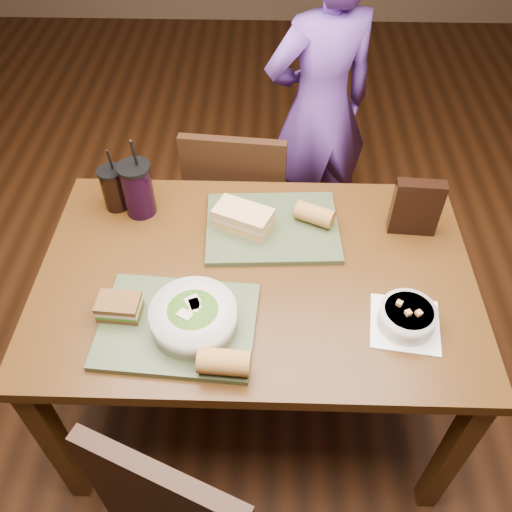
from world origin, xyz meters
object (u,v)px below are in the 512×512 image
(baguette_near, at_px, (224,362))
(cup_cola, at_px, (114,188))
(diner, at_px, (319,109))
(sandwich_near, at_px, (119,307))
(sandwich_far, at_px, (243,219))
(chip_bag, at_px, (416,208))
(dining_table, at_px, (256,291))
(soup_bowl, at_px, (407,317))
(salad_bowl, at_px, (194,316))
(chair_far, at_px, (236,207))
(tray_far, at_px, (272,227))
(tray_near, at_px, (178,325))
(baguette_far, at_px, (315,215))
(cup_berry, at_px, (138,189))

(baguette_near, relative_size, cup_cola, 0.57)
(diner, distance_m, sandwich_near, 1.32)
(sandwich_far, xyz_separation_m, chip_bag, (0.53, 0.02, 0.04))
(dining_table, distance_m, diner, 1.02)
(soup_bowl, relative_size, chip_bag, 1.08)
(salad_bowl, bearing_deg, sandwich_far, 73.52)
(diner, height_order, salad_bowl, diner)
(dining_table, xyz_separation_m, chair_far, (-0.10, 0.58, -0.17))
(chair_far, distance_m, tray_far, 0.50)
(tray_far, xyz_separation_m, baguette_near, (-0.12, -0.53, 0.04))
(tray_far, bearing_deg, chip_bag, 1.16)
(sandwich_near, bearing_deg, chair_far, 70.49)
(sandwich_near, relative_size, chip_bag, 0.62)
(cup_cola, bearing_deg, tray_far, -10.82)
(tray_far, bearing_deg, soup_bowl, -44.94)
(tray_far, bearing_deg, chair_far, 109.95)
(tray_near, bearing_deg, soup_bowl, 2.54)
(baguette_far, relative_size, cup_berry, 0.43)
(dining_table, bearing_deg, soup_bowl, -23.56)
(cup_berry, bearing_deg, sandwich_far, -13.99)
(tray_near, height_order, soup_bowl, soup_bowl)
(sandwich_far, distance_m, cup_berry, 0.36)
(cup_cola, distance_m, cup_berry, 0.09)
(tray_far, bearing_deg, cup_cola, 169.18)
(sandwich_near, bearing_deg, diner, 62.30)
(soup_bowl, bearing_deg, chip_bag, 78.67)
(tray_near, distance_m, tray_far, 0.47)
(chip_bag, bearing_deg, baguette_far, -178.23)
(diner, bearing_deg, sandwich_far, 47.33)
(diner, bearing_deg, cup_cola, 21.38)
(soup_bowl, bearing_deg, sandwich_far, 142.18)
(sandwich_near, bearing_deg, cup_berry, 92.70)
(dining_table, height_order, sandwich_near, sandwich_near)
(cup_cola, bearing_deg, soup_bowl, -27.69)
(cup_berry, bearing_deg, diner, 48.94)
(baguette_far, bearing_deg, tray_far, -171.11)
(diner, distance_m, baguette_far, 0.79)
(soup_bowl, bearing_deg, dining_table, 156.44)
(sandwich_near, distance_m, baguette_far, 0.67)
(chip_bag, bearing_deg, diner, 111.17)
(sandwich_near, bearing_deg, cup_cola, 102.85)
(tray_near, xyz_separation_m, sandwich_near, (-0.16, 0.03, 0.04))
(baguette_far, bearing_deg, sandwich_near, -145.00)
(salad_bowl, height_order, chip_bag, chip_bag)
(baguette_near, bearing_deg, dining_table, 78.60)
(soup_bowl, bearing_deg, tray_near, -177.46)
(diner, relative_size, cup_berry, 4.88)
(chair_far, distance_m, cup_berry, 0.56)
(baguette_near, distance_m, cup_cola, 0.75)
(chip_bag, bearing_deg, soup_bowl, -97.35)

